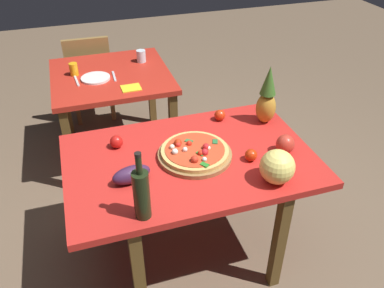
{
  "coord_description": "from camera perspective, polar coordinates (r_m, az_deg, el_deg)",
  "views": [
    {
      "loc": [
        -0.52,
        -1.67,
        2.04
      ],
      "look_at": [
        0.03,
        0.05,
        0.79
      ],
      "focal_mm": 36.95,
      "sensor_mm": 36.0,
      "label": 1
    }
  ],
  "objects": [
    {
      "name": "ground_plane",
      "position": [
        2.69,
        -0.25,
        -14.8
      ],
      "size": [
        10.0,
        10.0,
        0.0
      ],
      "primitive_type": "plane",
      "color": "brown"
    },
    {
      "name": "display_table",
      "position": [
        2.23,
        -0.3,
        -3.69
      ],
      "size": [
        1.36,
        0.89,
        0.74
      ],
      "color": "brown",
      "rests_on": "ground_plane"
    },
    {
      "name": "background_table",
      "position": [
        3.24,
        -11.46,
        8.15
      ],
      "size": [
        0.91,
        0.88,
        0.74
      ],
      "color": "brown",
      "rests_on": "ground_plane"
    },
    {
      "name": "dining_chair",
      "position": [
        3.9,
        -14.55,
        9.93
      ],
      "size": [
        0.41,
        0.41,
        0.85
      ],
      "rotation": [
        0.0,
        0.0,
        3.12
      ],
      "color": "olive",
      "rests_on": "ground_plane"
    },
    {
      "name": "pizza_board",
      "position": [
        2.18,
        0.4,
        -1.52
      ],
      "size": [
        0.41,
        0.41,
        0.02
      ],
      "primitive_type": "cylinder",
      "color": "olive",
      "rests_on": "display_table"
    },
    {
      "name": "pizza",
      "position": [
        2.16,
        0.35,
        -0.97
      ],
      "size": [
        0.37,
        0.37,
        0.06
      ],
      "color": "#DDB360",
      "rests_on": "pizza_board"
    },
    {
      "name": "wine_bottle",
      "position": [
        1.76,
        -7.3,
        -7.1
      ],
      "size": [
        0.08,
        0.08,
        0.35
      ],
      "color": "black",
      "rests_on": "display_table"
    },
    {
      "name": "pineapple_left",
      "position": [
        2.45,
        10.77,
        6.54
      ],
      "size": [
        0.12,
        0.12,
        0.37
      ],
      "color": "#BF872B",
      "rests_on": "display_table"
    },
    {
      "name": "melon",
      "position": [
        2.01,
        12.2,
        -3.24
      ],
      "size": [
        0.18,
        0.18,
        0.18
      ],
      "primitive_type": "sphere",
      "color": "#F0DE6F",
      "rests_on": "display_table"
    },
    {
      "name": "bell_pepper",
      "position": [
        2.25,
        13.28,
        -0.04
      ],
      "size": [
        0.1,
        0.1,
        0.11
      ],
      "primitive_type": "ellipsoid",
      "color": "red",
      "rests_on": "display_table"
    },
    {
      "name": "eggplant",
      "position": [
        2.01,
        -8.74,
        -4.37
      ],
      "size": [
        0.21,
        0.12,
        0.09
      ],
      "primitive_type": "ellipsoid",
      "rotation": [
        0.0,
        0.0,
        0.18
      ],
      "color": "#3E2242",
      "rests_on": "display_table"
    },
    {
      "name": "tomato_beside_pepper",
      "position": [
        2.5,
        4.03,
        4.18
      ],
      "size": [
        0.07,
        0.07,
        0.07
      ],
      "primitive_type": "sphere",
      "color": "red",
      "rests_on": "display_table"
    },
    {
      "name": "tomato_near_board",
      "position": [
        2.28,
        -10.85,
        0.32
      ],
      "size": [
        0.07,
        0.07,
        0.07
      ],
      "primitive_type": "sphere",
      "color": "red",
      "rests_on": "display_table"
    },
    {
      "name": "tomato_by_bottle",
      "position": [
        2.16,
        8.51,
        -1.6
      ],
      "size": [
        0.07,
        0.07,
        0.07
      ],
      "primitive_type": "sphere",
      "color": "red",
      "rests_on": "display_table"
    },
    {
      "name": "drinking_glass_juice",
      "position": [
        3.22,
        -16.7,
        10.3
      ],
      "size": [
        0.06,
        0.06,
        0.1
      ],
      "primitive_type": "cylinder",
      "color": "#F1A417",
      "rests_on": "background_table"
    },
    {
      "name": "drinking_glass_water",
      "position": [
        3.35,
        -7.35,
        12.48
      ],
      "size": [
        0.08,
        0.08,
        0.1
      ],
      "primitive_type": "cylinder",
      "color": "silver",
      "rests_on": "background_table"
    },
    {
      "name": "dinner_plate",
      "position": [
        3.12,
        -13.74,
        9.22
      ],
      "size": [
        0.22,
        0.22,
        0.02
      ],
      "primitive_type": "cylinder",
      "color": "white",
      "rests_on": "background_table"
    },
    {
      "name": "fork_utensil",
      "position": [
        3.12,
        -16.29,
        8.72
      ],
      "size": [
        0.03,
        0.18,
        0.01
      ],
      "primitive_type": "cube",
      "rotation": [
        0.0,
        0.0,
        0.09
      ],
      "color": "silver",
      "rests_on": "background_table"
    },
    {
      "name": "knife_utensil",
      "position": [
        3.13,
        -11.18,
        9.58
      ],
      "size": [
        0.02,
        0.18,
        0.01
      ],
      "primitive_type": "cube",
      "rotation": [
        0.0,
        0.0,
        -0.03
      ],
      "color": "silver",
      "rests_on": "background_table"
    },
    {
      "name": "napkin_folded",
      "position": [
        2.93,
        -8.79,
        8.01
      ],
      "size": [
        0.14,
        0.12,
        0.01
      ],
      "primitive_type": "cube",
      "rotation": [
        0.0,
        0.0,
        0.02
      ],
      "color": "yellow",
      "rests_on": "background_table"
    }
  ]
}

